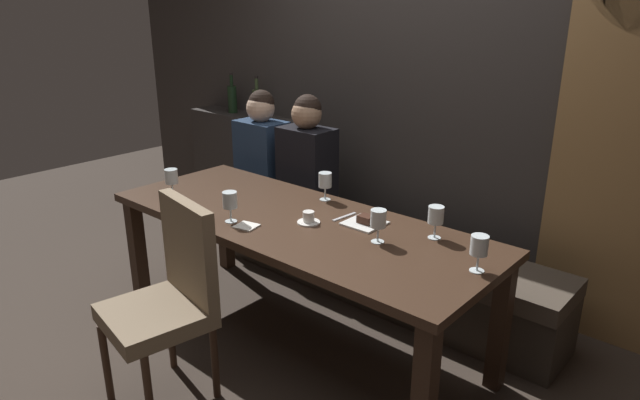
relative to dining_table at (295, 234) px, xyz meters
The scene contains 20 objects.
ground 0.65m from the dining_table, ahead, with size 9.00×9.00×0.00m, color #382D26.
back_wall_tiled 1.49m from the dining_table, 90.00° to the left, with size 6.00×0.12×3.00m, color #383330.
back_counter 1.87m from the dining_table, 146.14° to the left, with size 1.10×0.28×0.95m, color #2F2B29.
dining_table is the anchor object (origin of this frame).
banquette_bench 0.82m from the dining_table, 90.00° to the left, with size 2.50×0.44×0.45m.
chair_near_side 0.74m from the dining_table, 99.34° to the right, with size 0.51×0.51×0.98m.
diner_redhead 1.19m from the dining_table, 145.14° to the left, with size 0.36×0.24×0.80m.
diner_bearded 0.88m from the dining_table, 128.19° to the left, with size 0.36×0.24×0.81m.
wine_bottle_dark_red 2.03m from the dining_table, 148.65° to the left, with size 0.08×0.08×0.33m.
wine_bottle_pale_label 1.77m from the dining_table, 143.49° to the left, with size 0.08×0.08×0.33m.
wine_glass_far_left 0.39m from the dining_table, 131.21° to the right, with size 0.08×0.08×0.16m.
wine_glass_near_right 0.55m from the dining_table, ahead, with size 0.08×0.08×0.16m.
wine_glass_far_right 0.76m from the dining_table, 20.44° to the left, with size 0.08×0.08×0.16m.
wine_glass_end_left 1.03m from the dining_table, ahead, with size 0.08×0.08×0.16m.
wine_glass_center_front 0.85m from the dining_table, 165.32° to the right, with size 0.08×0.08×0.16m.
wine_glass_end_right 0.40m from the dining_table, 102.76° to the left, with size 0.08×0.08×0.16m.
espresso_cup 0.15m from the dining_table, ahead, with size 0.12×0.12×0.06m.
dessert_plate 0.39m from the dining_table, 28.45° to the left, with size 0.19×0.19×0.05m.
fork_on_table 0.28m from the dining_table, 45.27° to the left, with size 0.02×0.17×0.01m, color silver.
folded_napkin 0.29m from the dining_table, 113.21° to the right, with size 0.11×0.10×0.01m, color silver.
Camera 1 is at (1.92, -2.00, 1.83)m, focal length 31.50 mm.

